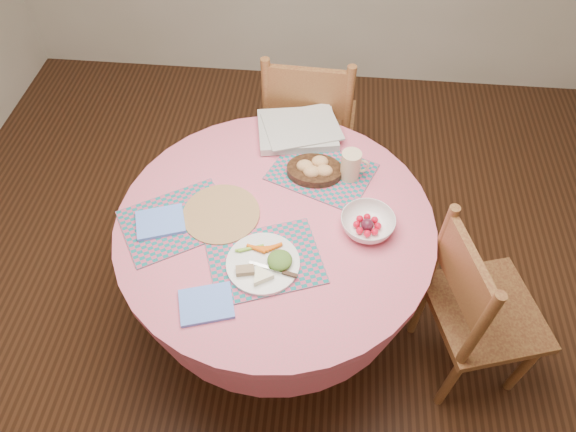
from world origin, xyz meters
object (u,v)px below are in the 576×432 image
dinner_plate (265,263)px  bread_bowl (315,169)px  dining_table (276,249)px  fruit_bowl (367,224)px  chair_right (476,308)px  chair_back (309,126)px  wicker_trivet (221,214)px  latte_mug (351,165)px

dinner_plate → bread_bowl: bread_bowl is taller
dining_table → bread_bowl: (0.14, 0.25, 0.23)m
fruit_bowl → bread_bowl: bearing=129.3°
chair_right → dinner_plate: 0.88m
fruit_bowl → chair_back: bearing=108.2°
chair_back → wicker_trivet: (-0.29, -0.81, 0.23)m
dining_table → fruit_bowl: 0.42m
chair_back → fruit_bowl: (0.27, -0.83, 0.26)m
dinner_plate → wicker_trivet: bearing=131.8°
chair_right → fruit_bowl: 0.57m
dining_table → wicker_trivet: 0.29m
dining_table → dinner_plate: 0.31m
bread_bowl → fruit_bowl: 0.34m
chair_right → latte_mug: chair_right is taller
wicker_trivet → latte_mug: latte_mug is taller
bread_bowl → dining_table: bearing=-118.2°
chair_right → chair_back: chair_back is taller
latte_mug → wicker_trivet: bearing=-153.1°
bread_bowl → latte_mug: bearing=0.3°
chair_right → chair_back: 1.23m
dinner_plate → chair_back: bearing=84.9°
dinner_plate → fruit_bowl: 0.42m
latte_mug → fruit_bowl: 0.28m
wicker_trivet → bread_bowl: size_ratio=1.30×
chair_right → wicker_trivet: chair_right is taller
chair_right → chair_back: bearing=20.1°
chair_back → latte_mug: bearing=112.5°
chair_back → fruit_bowl: size_ratio=4.16×
chair_right → bread_bowl: (-0.68, 0.42, 0.30)m
dinner_plate → fruit_bowl: bearing=29.7°
chair_back → dinner_plate: bearing=87.7°
dining_table → chair_right: (0.82, -0.16, -0.07)m
chair_back → dinner_plate: chair_back is taller
wicker_trivet → latte_mug: (0.49, 0.25, 0.06)m
dinner_plate → bread_bowl: size_ratio=1.16×
dinner_plate → chair_right: bearing=3.8°
chair_back → wicker_trivet: size_ratio=3.34×
latte_mug → fruit_bowl: latte_mug is taller
dinner_plate → fruit_bowl: fruit_bowl is taller
bread_bowl → fruit_bowl: bread_bowl is taller
dining_table → dinner_plate: size_ratio=4.66×
fruit_bowl → dinner_plate: bearing=-150.3°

